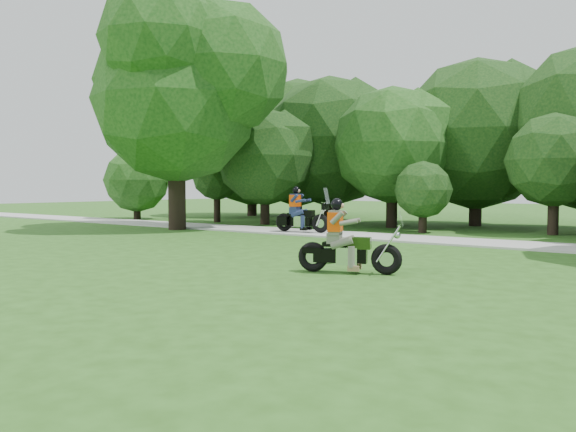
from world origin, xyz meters
The scene contains 6 objects.
ground centered at (0.00, 0.00, 0.00)m, with size 100.00×100.00×0.00m, color #274E16.
walkway centered at (0.00, 8.00, 0.03)m, with size 60.00×2.20×0.06m, color #ACACA6.
tree_line centered at (0.07, 15.01, 3.73)m, with size 40.40×12.19×7.70m.
big_tree_west centered at (-10.54, 6.85, 5.76)m, with size 8.64×6.56×9.96m.
chopper_motorcycle centered at (0.49, 0.77, 0.54)m, with size 1.99×1.04×1.46m.
touring_motorcycle centered at (-5.55, 7.79, 0.65)m, with size 2.15×0.80×1.64m.
Camera 1 is at (6.06, -8.62, 1.68)m, focal length 35.00 mm.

